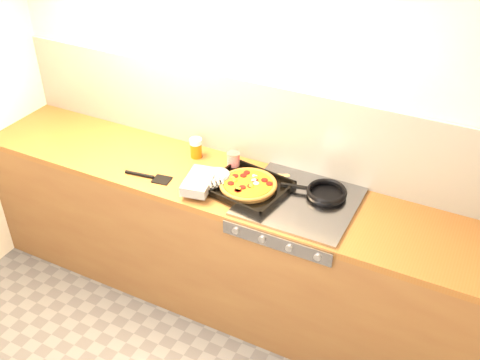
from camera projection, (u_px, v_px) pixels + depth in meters
The scene contains 9 objects.
room_shell at pixel (249, 121), 3.27m from camera, with size 3.20×3.20×3.20m.
counter_run at pixel (227, 242), 3.44m from camera, with size 3.20×0.62×0.90m.
stovetop at pixel (300, 202), 3.02m from camera, with size 0.60×0.56×0.02m, color gray.
pizza_on_tray at pixel (235, 184), 3.09m from camera, with size 0.57×0.45×0.07m.
frying_pan at pixel (326, 193), 3.04m from camera, with size 0.38×0.26×0.04m.
tomato_can at pixel (233, 161), 3.27m from camera, with size 0.08×0.08×0.11m.
juice_glass at pixel (196, 148), 3.38m from camera, with size 0.09×0.09×0.12m.
wooden_spoon at pixel (270, 175), 3.23m from camera, with size 0.29×0.12×0.02m.
black_spatula at pixel (149, 177), 3.22m from camera, with size 0.29×0.10×0.02m.
Camera 1 is at (1.27, -1.22, 2.70)m, focal length 42.00 mm.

